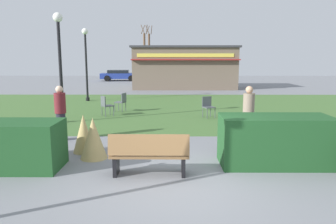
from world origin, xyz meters
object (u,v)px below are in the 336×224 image
object	(u,v)px
lamppost_mid	(60,55)
person_standing	(61,113)
food_kiosk	(184,67)
cafe_chair_west	(122,101)
person_strolling	(248,113)
tree_right_bg	(149,54)
parked_car_west_slot	(119,75)
park_bench	(149,154)
cafe_chair_east	(106,104)
lamppost_far	(86,56)
parked_car_center_slot	(163,75)
cafe_chair_center	(208,105)
tree_left_bg	(144,54)

from	to	relation	value
lamppost_mid	person_standing	bearing A→B (deg)	-72.67
lamppost_mid	food_kiosk	xyz separation A→B (m)	(5.42, 14.68, -0.89)
cafe_chair_west	person_standing	bearing A→B (deg)	-101.51
person_strolling	tree_right_bg	size ratio (longest dim) A/B	0.25
lamppost_mid	parked_car_west_slot	bearing A→B (deg)	93.44
park_bench	person_strolling	distance (m)	4.09
park_bench	person_strolling	world-z (taller)	person_strolling
person_standing	cafe_chair_east	bearing A→B (deg)	-31.00
lamppost_far	food_kiosk	bearing A→B (deg)	53.45
person_strolling	parked_car_center_slot	xyz separation A→B (m)	(-3.17, 26.40, -0.22)
food_kiosk	cafe_chair_center	distance (m)	13.62
cafe_chair_center	parked_car_west_slot	bearing A→B (deg)	107.94
lamppost_mid	food_kiosk	world-z (taller)	lamppost_mid
park_bench	tree_left_bg	xyz separation A→B (m)	(-2.84, 35.50, 2.50)
person_standing	parked_car_west_slot	xyz separation A→B (m)	(-2.28, 26.30, -0.22)
cafe_chair_center	tree_left_bg	distance (m)	29.10
parked_car_west_slot	tree_left_bg	distance (m)	7.00
cafe_chair_west	cafe_chair_east	bearing A→B (deg)	-114.82
lamppost_mid	parked_car_center_slot	size ratio (longest dim) A/B	0.97
cafe_chair_east	lamppost_mid	bearing A→B (deg)	-135.29
tree_right_bg	person_standing	bearing A→B (deg)	-91.01
lamppost_far	tree_left_bg	bearing A→B (deg)	86.06
parked_car_center_slot	person_strolling	bearing A→B (deg)	-83.15
lamppost_mid	parked_car_west_slot	distance (m)	23.66
parked_car_center_slot	lamppost_mid	bearing A→B (deg)	-98.26
parked_car_center_slot	tree_right_bg	distance (m)	7.98
cafe_chair_center	tree_left_bg	xyz separation A→B (m)	(-4.91, 28.58, 2.46)
food_kiosk	person_standing	world-z (taller)	food_kiosk
cafe_chair_east	parked_car_west_slot	size ratio (longest dim) A/B	0.21
lamppost_far	cafe_chair_west	world-z (taller)	lamppost_far
cafe_chair_east	parked_car_west_slot	distance (m)	22.32
park_bench	person_standing	xyz separation A→B (m)	(-2.91, 3.03, 0.38)
person_strolling	parked_car_center_slot	world-z (taller)	person_strolling
food_kiosk	cafe_chair_center	world-z (taller)	food_kiosk
cafe_chair_west	cafe_chair_center	size ratio (longest dim) A/B	1.00
cafe_chair_center	person_strolling	size ratio (longest dim) A/B	0.53
park_bench	cafe_chair_center	bearing A→B (deg)	73.35
cafe_chair_center	person_standing	xyz separation A→B (m)	(-4.98, -3.89, 0.33)
tree_right_bg	parked_car_center_slot	bearing A→B (deg)	-75.12
food_kiosk	cafe_chair_east	xyz separation A→B (m)	(-4.01, -13.28, -1.22)
cafe_chair_west	person_standing	world-z (taller)	person_standing
lamppost_mid	lamppost_far	xyz separation A→B (m)	(-0.67, 6.46, 0.00)
lamppost_mid	person_standing	size ratio (longest dim) A/B	2.49
lamppost_mid	cafe_chair_center	distance (m)	6.31
park_bench	cafe_chair_center	size ratio (longest dim) A/B	1.91
park_bench	tree_right_bg	bearing A→B (deg)	93.60
lamppost_far	tree_left_bg	distance (m)	23.30
food_kiosk	person_standing	xyz separation A→B (m)	(-4.56, -17.45, -0.89)
food_kiosk	parked_car_center_slot	xyz separation A→B (m)	(-2.01, 8.86, -1.11)
lamppost_mid	tree_left_bg	size ratio (longest dim) A/B	0.63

